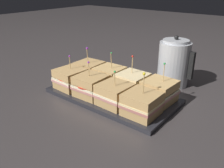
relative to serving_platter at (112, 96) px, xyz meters
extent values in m
plane|color=#383333|center=(0.00, 0.00, -0.01)|extent=(6.00, 6.00, 0.00)
cube|color=#232328|center=(0.00, 0.00, 0.00)|extent=(0.54, 0.28, 0.01)
cube|color=#232328|center=(0.00, 0.00, 0.01)|extent=(0.54, 0.28, 0.01)
cube|color=tan|center=(-0.19, -0.06, 0.03)|extent=(0.12, 0.12, 0.03)
cube|color=tan|center=(-0.19, -0.06, 0.05)|extent=(0.13, 0.13, 0.01)
cube|color=beige|center=(-0.19, -0.06, 0.06)|extent=(0.13, 0.13, 0.01)
cylinder|color=red|center=(-0.19, -0.08, 0.06)|extent=(0.07, 0.07, 0.00)
cube|color=tan|center=(-0.19, -0.06, 0.08)|extent=(0.12, 0.12, 0.03)
cylinder|color=tan|center=(-0.19, -0.06, 0.12)|extent=(0.00, 0.01, 0.07)
sphere|color=purple|center=(-0.19, -0.06, 0.15)|extent=(0.01, 0.01, 0.01)
cube|color=tan|center=(-0.06, -0.06, 0.03)|extent=(0.12, 0.12, 0.03)
cube|color=tan|center=(-0.06, -0.06, 0.05)|extent=(0.12, 0.12, 0.01)
cube|color=beige|center=(-0.06, -0.06, 0.06)|extent=(0.12, 0.12, 0.01)
cylinder|color=red|center=(-0.06, -0.08, 0.06)|extent=(0.08, 0.08, 0.00)
cube|color=tan|center=(-0.06, -0.06, 0.08)|extent=(0.12, 0.12, 0.03)
cylinder|color=tan|center=(-0.07, -0.07, 0.12)|extent=(0.00, 0.00, 0.07)
sphere|color=purple|center=(-0.07, -0.07, 0.15)|extent=(0.01, 0.01, 0.01)
cube|color=tan|center=(0.06, -0.06, 0.03)|extent=(0.12, 0.12, 0.03)
cube|color=tan|center=(0.06, -0.06, 0.05)|extent=(0.13, 0.13, 0.01)
cube|color=beige|center=(0.06, -0.06, 0.06)|extent=(0.12, 0.12, 0.01)
cube|color=tan|center=(0.06, -0.06, 0.08)|extent=(0.12, 0.12, 0.03)
cylinder|color=tan|center=(0.07, -0.07, 0.11)|extent=(0.00, 0.01, 0.07)
sphere|color=green|center=(0.07, -0.07, 0.15)|extent=(0.01, 0.01, 0.01)
cube|color=tan|center=(0.19, -0.07, 0.03)|extent=(0.12, 0.12, 0.03)
cube|color=#B26B60|center=(0.19, -0.07, 0.05)|extent=(0.12, 0.12, 0.01)
cube|color=beige|center=(0.19, -0.07, 0.06)|extent=(0.12, 0.12, 0.01)
cube|color=tan|center=(0.19, -0.07, 0.08)|extent=(0.12, 0.12, 0.03)
cylinder|color=tan|center=(0.19, -0.06, 0.12)|extent=(0.00, 0.00, 0.08)
sphere|color=yellow|center=(0.19, -0.06, 0.16)|extent=(0.01, 0.01, 0.01)
cube|color=tan|center=(-0.19, 0.06, 0.03)|extent=(0.12, 0.12, 0.03)
cube|color=tan|center=(-0.19, 0.06, 0.05)|extent=(0.13, 0.13, 0.01)
cube|color=beige|center=(-0.19, 0.06, 0.06)|extent=(0.12, 0.12, 0.01)
cylinder|color=red|center=(-0.19, 0.04, 0.06)|extent=(0.09, 0.09, 0.00)
cube|color=tan|center=(-0.19, 0.06, 0.08)|extent=(0.12, 0.12, 0.03)
cylinder|color=tan|center=(-0.19, 0.05, 0.13)|extent=(0.00, 0.01, 0.08)
sphere|color=purple|center=(-0.19, 0.05, 0.16)|extent=(0.01, 0.01, 0.01)
cube|color=tan|center=(-0.06, 0.06, 0.03)|extent=(0.12, 0.12, 0.03)
cube|color=#B26B60|center=(-0.06, 0.06, 0.05)|extent=(0.12, 0.12, 0.01)
cube|color=beige|center=(-0.06, 0.06, 0.06)|extent=(0.12, 0.12, 0.01)
cylinder|color=red|center=(-0.06, 0.04, 0.06)|extent=(0.07, 0.07, 0.00)
cube|color=tan|center=(-0.06, 0.06, 0.08)|extent=(0.12, 0.12, 0.03)
cylinder|color=tan|center=(-0.05, 0.06, 0.13)|extent=(0.00, 0.01, 0.08)
sphere|color=green|center=(-0.05, 0.06, 0.16)|extent=(0.01, 0.01, 0.01)
cube|color=beige|center=(0.06, 0.06, 0.03)|extent=(0.12, 0.12, 0.03)
cube|color=tan|center=(0.06, 0.06, 0.05)|extent=(0.13, 0.13, 0.01)
cube|color=beige|center=(0.06, 0.06, 0.06)|extent=(0.12, 0.12, 0.01)
cylinder|color=red|center=(0.06, 0.04, 0.06)|extent=(0.07, 0.07, 0.00)
cube|color=beige|center=(0.06, 0.06, 0.08)|extent=(0.12, 0.12, 0.03)
cylinder|color=tan|center=(0.05, 0.07, 0.13)|extent=(0.00, 0.01, 0.08)
sphere|color=red|center=(0.05, 0.07, 0.17)|extent=(0.01, 0.01, 0.01)
cube|color=tan|center=(0.19, 0.06, 0.03)|extent=(0.12, 0.12, 0.03)
cube|color=tan|center=(0.19, 0.06, 0.05)|extent=(0.13, 0.13, 0.01)
cube|color=beige|center=(0.19, 0.06, 0.06)|extent=(0.13, 0.13, 0.01)
cylinder|color=red|center=(0.19, 0.04, 0.06)|extent=(0.07, 0.07, 0.00)
cube|color=tan|center=(0.19, 0.06, 0.08)|extent=(0.12, 0.12, 0.03)
cylinder|color=tan|center=(0.20, 0.07, 0.13)|extent=(0.00, 0.01, 0.08)
sphere|color=green|center=(0.20, 0.07, 0.17)|extent=(0.01, 0.01, 0.01)
cylinder|color=#B7BABF|center=(0.14, 0.29, 0.09)|extent=(0.14, 0.14, 0.21)
cylinder|color=#B7BABF|center=(0.14, 0.29, 0.20)|extent=(0.12, 0.12, 0.01)
sphere|color=black|center=(0.14, 0.29, 0.22)|extent=(0.02, 0.02, 0.02)
cube|color=black|center=(0.22, 0.29, 0.10)|extent=(0.02, 0.02, 0.12)
camera|label=1|loc=(0.57, -0.71, 0.45)|focal=38.00mm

